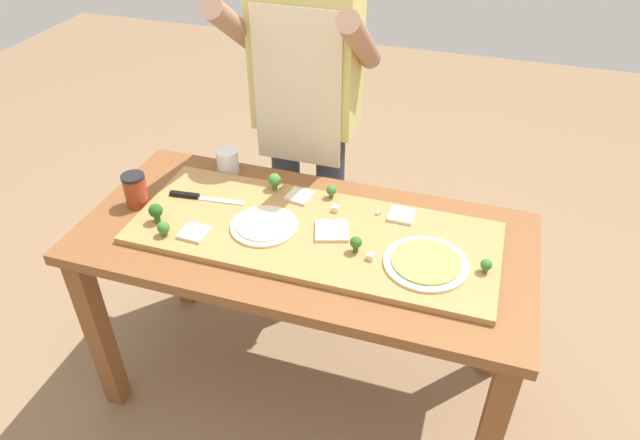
{
  "coord_description": "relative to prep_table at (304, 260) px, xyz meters",
  "views": [
    {
      "loc": [
        0.52,
        -1.44,
        1.98
      ],
      "look_at": [
        0.07,
        -0.04,
        0.89
      ],
      "focal_mm": 32.37,
      "sensor_mm": 36.0,
      "label": 1
    }
  ],
  "objects": [
    {
      "name": "ground_plane",
      "position": [
        0.0,
        0.0,
        -0.67
      ],
      "size": [
        8.0,
        8.0,
        0.0
      ],
      "primitive_type": "plane",
      "color": "#896B4C"
    },
    {
      "name": "prep_table",
      "position": [
        0.0,
        0.0,
        0.0
      ],
      "size": [
        1.52,
        0.72,
        0.78
      ],
      "color": "brown",
      "rests_on": "ground"
    },
    {
      "name": "cutting_board",
      "position": [
        0.03,
        0.0,
        0.13
      ],
      "size": [
        1.22,
        0.48,
        0.02
      ],
      "primitive_type": "cube",
      "color": "#B27F47",
      "rests_on": "prep_table"
    },
    {
      "name": "chefs_knife",
      "position": [
        -0.42,
        0.05,
        0.15
      ],
      "size": [
        0.28,
        0.05,
        0.02
      ],
      "color": "#B7BABF",
      "rests_on": "cutting_board"
    },
    {
      "name": "pizza_whole_cheese_artichoke",
      "position": [
        -0.13,
        -0.03,
        0.15
      ],
      "size": [
        0.23,
        0.23,
        0.02
      ],
      "color": "beige",
      "rests_on": "cutting_board"
    },
    {
      "name": "pizza_whole_pesto_green",
      "position": [
        0.42,
        -0.06,
        0.15
      ],
      "size": [
        0.26,
        0.26,
        0.02
      ],
      "color": "beige",
      "rests_on": "cutting_board"
    },
    {
      "name": "pizza_slice_near_left",
      "position": [
        -0.07,
        0.17,
        0.15
      ],
      "size": [
        0.1,
        0.1,
        0.01
      ],
      "primitive_type": "cube",
      "rotation": [
        0.0,
        0.0,
        -0.15
      ],
      "color": "beige",
      "rests_on": "cutting_board"
    },
    {
      "name": "pizza_slice_center",
      "position": [
        0.1,
        0.01,
        0.15
      ],
      "size": [
        0.14,
        0.14,
        0.01
      ],
      "primitive_type": "cube",
      "rotation": [
        0.0,
        0.0,
        0.31
      ],
      "color": "beige",
      "rests_on": "cutting_board"
    },
    {
      "name": "pizza_slice_near_right",
      "position": [
        0.3,
        0.16,
        0.15
      ],
      "size": [
        0.09,
        0.09,
        0.01
      ],
      "primitive_type": "cube",
      "rotation": [
        0.0,
        0.0,
        -0.02
      ],
      "color": "beige",
      "rests_on": "cutting_board"
    },
    {
      "name": "pizza_slice_far_right",
      "position": [
        -0.33,
        -0.14,
        0.15
      ],
      "size": [
        0.09,
        0.09,
        0.01
      ],
      "primitive_type": "cube",
      "rotation": [
        0.0,
        0.0,
        -0.05
      ],
      "color": "beige",
      "rests_on": "cutting_board"
    },
    {
      "name": "broccoli_floret_front_right",
      "position": [
        0.04,
        0.2,
        0.17
      ],
      "size": [
        0.04,
        0.04,
        0.05
      ],
      "color": "#3F7220",
      "rests_on": "cutting_board"
    },
    {
      "name": "broccoli_floret_back_left",
      "position": [
        -0.42,
        -0.17,
        0.17
      ],
      "size": [
        0.04,
        0.04,
        0.05
      ],
      "color": "#3F7220",
      "rests_on": "cutting_board"
    },
    {
      "name": "broccoli_floret_center_right",
      "position": [
        0.59,
        -0.04,
        0.17
      ],
      "size": [
        0.04,
        0.04,
        0.05
      ],
      "color": "#3F7220",
      "rests_on": "cutting_board"
    },
    {
      "name": "broccoli_floret_back_mid",
      "position": [
        0.2,
        -0.06,
        0.18
      ],
      "size": [
        0.04,
        0.04,
        0.06
      ],
      "color": "#366618",
      "rests_on": "cutting_board"
    },
    {
      "name": "broccoli_floret_front_mid",
      "position": [
        -0.18,
        0.19,
        0.18
      ],
      "size": [
        0.05,
        0.05,
        0.06
      ],
      "color": "#487A23",
      "rests_on": "cutting_board"
    },
    {
      "name": "broccoli_floret_back_right",
      "position": [
        -0.48,
        -0.11,
        0.18
      ],
      "size": [
        0.05,
        0.05,
        0.07
      ],
      "color": "#2C5915",
      "rests_on": "cutting_board"
    },
    {
      "name": "cheese_crumble_a",
      "position": [
        0.08,
        0.13,
        0.15
      ],
      "size": [
        0.02,
        0.02,
        0.02
      ],
      "primitive_type": "cube",
      "rotation": [
        0.0,
        0.0,
        1.48
      ],
      "color": "silver",
      "rests_on": "cutting_board"
    },
    {
      "name": "cheese_crumble_b",
      "position": [
        0.22,
        0.15,
        0.15
      ],
      "size": [
        0.02,
        0.02,
        0.01
      ],
      "primitive_type": "cube",
      "rotation": [
        0.0,
        0.0,
        0.76
      ],
      "color": "silver",
      "rests_on": "cutting_board"
    },
    {
      "name": "cheese_crumble_c",
      "position": [
        0.25,
        -0.09,
        0.15
      ],
      "size": [
        0.02,
        0.02,
        0.02
      ],
      "primitive_type": "cube",
      "rotation": [
        0.0,
        0.0,
        1.39
      ],
      "color": "silver",
      "rests_on": "cutting_board"
    },
    {
      "name": "flour_cup",
      "position": [
        -0.41,
        0.29,
        0.16
      ],
      "size": [
        0.08,
        0.08,
        0.09
      ],
      "color": "white",
      "rests_on": "prep_table"
    },
    {
      "name": "sauce_jar",
      "position": [
        -0.62,
        -0.02,
        0.18
      ],
      "size": [
        0.08,
        0.08,
        0.12
      ],
      "color": "#99381E",
      "rests_on": "prep_table"
    },
    {
      "name": "cook_center",
      "position": [
        -0.17,
        0.53,
        0.33
      ],
      "size": [
        0.54,
        0.39,
        1.67
      ],
      "color": "#333847",
      "rests_on": "ground"
    }
  ]
}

